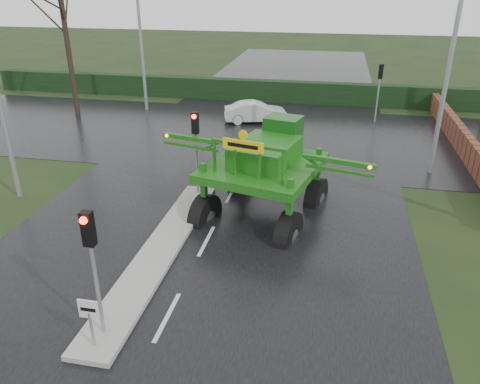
% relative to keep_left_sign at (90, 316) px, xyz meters
% --- Properties ---
extents(ground, '(140.00, 140.00, 0.00)m').
position_rel_keep_left_sign_xyz_m(ground, '(1.30, 1.50, -1.06)').
color(ground, black).
rests_on(ground, ground).
extents(road_main, '(14.00, 80.00, 0.02)m').
position_rel_keep_left_sign_xyz_m(road_main, '(1.30, 11.50, -1.05)').
color(road_main, black).
rests_on(road_main, ground).
extents(road_cross, '(80.00, 12.00, 0.02)m').
position_rel_keep_left_sign_xyz_m(road_cross, '(1.30, 17.50, -1.05)').
color(road_cross, black).
rests_on(road_cross, ground).
extents(median_island, '(1.20, 10.00, 0.16)m').
position_rel_keep_left_sign_xyz_m(median_island, '(0.00, 4.50, -0.97)').
color(median_island, gray).
rests_on(median_island, ground).
extents(hedge_row, '(44.00, 0.90, 1.50)m').
position_rel_keep_left_sign_xyz_m(hedge_row, '(1.30, 25.50, -0.31)').
color(hedge_row, black).
rests_on(hedge_row, ground).
extents(brick_wall, '(0.40, 20.00, 1.20)m').
position_rel_keep_left_sign_xyz_m(brick_wall, '(11.80, 17.50, -0.46)').
color(brick_wall, '#592D1E').
rests_on(brick_wall, ground).
extents(keep_left_sign, '(0.50, 0.07, 1.35)m').
position_rel_keep_left_sign_xyz_m(keep_left_sign, '(0.00, 0.00, 0.00)').
color(keep_left_sign, gray).
rests_on(keep_left_sign, ground).
extents(traffic_signal_near, '(0.26, 0.33, 3.52)m').
position_rel_keep_left_sign_xyz_m(traffic_signal_near, '(0.00, 0.49, 1.53)').
color(traffic_signal_near, gray).
rests_on(traffic_signal_near, ground).
extents(traffic_signal_mid, '(0.26, 0.33, 3.52)m').
position_rel_keep_left_sign_xyz_m(traffic_signal_mid, '(0.00, 8.99, 1.53)').
color(traffic_signal_mid, gray).
rests_on(traffic_signal_mid, ground).
extents(traffic_signal_far, '(0.26, 0.33, 3.52)m').
position_rel_keep_left_sign_xyz_m(traffic_signal_far, '(7.80, 21.51, 1.53)').
color(traffic_signal_far, gray).
rests_on(traffic_signal_far, ground).
extents(street_light_right, '(3.85, 0.30, 10.00)m').
position_rel_keep_left_sign_xyz_m(street_light_right, '(9.49, 13.50, 4.93)').
color(street_light_right, gray).
rests_on(street_light_right, ground).
extents(street_light_left_far, '(3.85, 0.30, 10.00)m').
position_rel_keep_left_sign_xyz_m(street_light_left_far, '(-6.89, 21.50, 4.93)').
color(street_light_left_far, gray).
rests_on(street_light_left_far, ground).
extents(crop_sprayer, '(8.04, 5.89, 4.61)m').
position_rel_keep_left_sign_xyz_m(crop_sprayer, '(0.85, 7.35, 1.12)').
color(crop_sprayer, black).
rests_on(crop_sprayer, ground).
extents(white_sedan, '(4.04, 2.32, 1.26)m').
position_rel_keep_left_sign_xyz_m(white_sedan, '(0.54, 20.02, -1.06)').
color(white_sedan, silver).
rests_on(white_sedan, ground).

